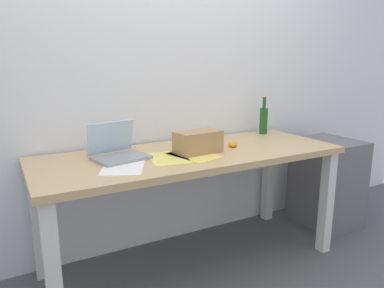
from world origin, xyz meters
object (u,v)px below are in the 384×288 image
(computer_mouse, at_px, (233,144))
(cardboard_box, at_px, (198,142))
(beer_bottle, at_px, (264,120))
(filing_cabinet, at_px, (327,182))
(desk, at_px, (192,167))
(laptop_left, at_px, (118,151))

(computer_mouse, bearing_deg, cardboard_box, -143.05)
(beer_bottle, distance_m, filing_cabinet, 0.75)
(desk, xyz_separation_m, laptop_left, (-0.45, 0.07, 0.14))
(desk, bearing_deg, filing_cabinet, 0.59)
(cardboard_box, height_order, filing_cabinet, cardboard_box)
(computer_mouse, xyz_separation_m, cardboard_box, (-0.28, -0.04, 0.05))
(filing_cabinet, bearing_deg, cardboard_box, -177.63)
(laptop_left, bearing_deg, computer_mouse, -5.69)
(computer_mouse, relative_size, cardboard_box, 0.36)
(computer_mouse, bearing_deg, desk, -150.64)
(desk, distance_m, cardboard_box, 0.17)
(laptop_left, distance_m, beer_bottle, 1.22)
(beer_bottle, distance_m, computer_mouse, 0.53)
(computer_mouse, height_order, cardboard_box, cardboard_box)
(computer_mouse, bearing_deg, filing_cabinet, 30.45)
(desk, xyz_separation_m, computer_mouse, (0.31, -0.00, 0.11))
(laptop_left, relative_size, filing_cabinet, 0.48)
(beer_bottle, distance_m, cardboard_box, 0.80)
(laptop_left, xyz_separation_m, filing_cabinet, (1.70, -0.06, -0.45))
(beer_bottle, bearing_deg, computer_mouse, -151.69)
(laptop_left, distance_m, computer_mouse, 0.76)
(desk, bearing_deg, computer_mouse, -0.23)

